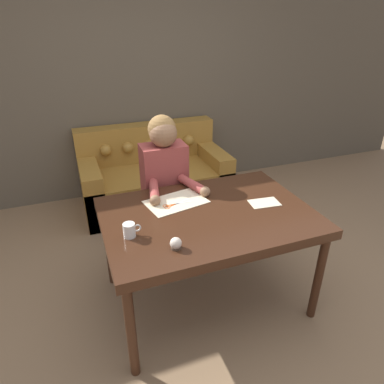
# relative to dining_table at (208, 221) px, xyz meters

# --- Properties ---
(ground_plane) EXTENTS (16.00, 16.00, 0.00)m
(ground_plane) POSITION_rel_dining_table_xyz_m (0.06, -0.05, -0.71)
(ground_plane) COLOR #846647
(wall_back) EXTENTS (8.00, 0.06, 2.60)m
(wall_back) POSITION_rel_dining_table_xyz_m (0.06, 2.14, 0.59)
(wall_back) COLOR brown
(wall_back) RESTS_ON ground_plane
(dining_table) EXTENTS (1.45, 1.01, 0.78)m
(dining_table) POSITION_rel_dining_table_xyz_m (0.00, 0.00, 0.00)
(dining_table) COLOR #381E11
(dining_table) RESTS_ON ground_plane
(couch) EXTENTS (1.63, 0.88, 0.88)m
(couch) POSITION_rel_dining_table_xyz_m (0.04, 1.70, -0.40)
(couch) COLOR olive
(couch) RESTS_ON ground_plane
(person) EXTENTS (0.47, 0.59, 1.31)m
(person) POSITION_rel_dining_table_xyz_m (-0.12, 0.64, -0.03)
(person) COLOR #33281E
(person) RESTS_ON ground_plane
(pattern_paper_main) EXTENTS (0.48, 0.35, 0.00)m
(pattern_paper_main) POSITION_rel_dining_table_xyz_m (-0.16, 0.23, 0.07)
(pattern_paper_main) COLOR beige
(pattern_paper_main) RESTS_ON dining_table
(pattern_paper_offcut) EXTENTS (0.23, 0.16, 0.00)m
(pattern_paper_offcut) POSITION_rel_dining_table_xyz_m (0.44, -0.02, 0.07)
(pattern_paper_offcut) COLOR beige
(pattern_paper_offcut) RESTS_ON dining_table
(scissors) EXTENTS (0.22, 0.10, 0.01)m
(scissors) POSITION_rel_dining_table_xyz_m (-0.20, 0.18, 0.07)
(scissors) COLOR silver
(scissors) RESTS_ON dining_table
(mug) EXTENTS (0.11, 0.08, 0.09)m
(mug) POSITION_rel_dining_table_xyz_m (-0.56, -0.09, 0.12)
(mug) COLOR silver
(mug) RESTS_ON dining_table
(pin_cushion) EXTENTS (0.07, 0.07, 0.07)m
(pin_cushion) POSITION_rel_dining_table_xyz_m (-0.34, -0.31, 0.10)
(pin_cushion) COLOR #4C3828
(pin_cushion) RESTS_ON dining_table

